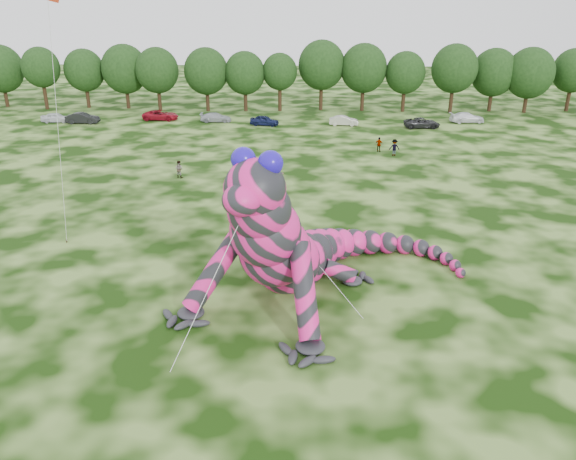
# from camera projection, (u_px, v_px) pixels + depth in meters

# --- Properties ---
(ground) EXTENTS (240.00, 240.00, 0.00)m
(ground) POSITION_uv_depth(u_px,v_px,m) (205.00, 286.00, 34.28)
(ground) COLOR #16330A
(ground) RESTS_ON ground
(inflatable_gecko) EXTENTS (22.49, 24.04, 9.58)m
(inflatable_gecko) POSITION_uv_depth(u_px,v_px,m) (297.00, 211.00, 32.66)
(inflatable_gecko) COLOR #E61D7F
(inflatable_gecko) RESTS_ON ground
(flying_kite) EXTENTS (3.20, 2.91, 17.33)m
(flying_kite) POSITION_uv_depth(u_px,v_px,m) (49.00, 15.00, 32.33)
(flying_kite) COLOR red
(flying_kite) RESTS_ON ground
(tree_2) EXTENTS (7.04, 6.34, 9.64)m
(tree_2) POSITION_uv_depth(u_px,v_px,m) (2.00, 76.00, 88.55)
(tree_2) COLOR black
(tree_2) RESTS_ON ground
(tree_3) EXTENTS (5.81, 5.23, 9.44)m
(tree_3) POSITION_uv_depth(u_px,v_px,m) (43.00, 78.00, 86.70)
(tree_3) COLOR black
(tree_3) RESTS_ON ground
(tree_4) EXTENTS (6.22, 5.60, 9.06)m
(tree_4) POSITION_uv_depth(u_px,v_px,m) (85.00, 78.00, 88.02)
(tree_4) COLOR black
(tree_4) RESTS_ON ground
(tree_5) EXTENTS (7.16, 6.44, 9.80)m
(tree_5) POSITION_uv_depth(u_px,v_px,m) (125.00, 77.00, 87.34)
(tree_5) COLOR black
(tree_5) RESTS_ON ground
(tree_6) EXTENTS (6.52, 5.86, 9.49)m
(tree_6) POSITION_uv_depth(u_px,v_px,m) (158.00, 79.00, 85.53)
(tree_6) COLOR black
(tree_6) RESTS_ON ground
(tree_7) EXTENTS (6.68, 6.01, 9.48)m
(tree_7) POSITION_uv_depth(u_px,v_px,m) (207.00, 80.00, 85.31)
(tree_7) COLOR black
(tree_7) RESTS_ON ground
(tree_8) EXTENTS (6.14, 5.53, 8.94)m
(tree_8) POSITION_uv_depth(u_px,v_px,m) (245.00, 81.00, 85.32)
(tree_8) COLOR black
(tree_8) RESTS_ON ground
(tree_9) EXTENTS (5.27, 4.74, 8.68)m
(tree_9) POSITION_uv_depth(u_px,v_px,m) (280.00, 82.00, 85.47)
(tree_9) COLOR black
(tree_9) RESTS_ON ground
(tree_10) EXTENTS (7.09, 6.38, 10.50)m
(tree_10) POSITION_uv_depth(u_px,v_px,m) (321.00, 75.00, 85.97)
(tree_10) COLOR black
(tree_10) RESTS_ON ground
(tree_11) EXTENTS (7.01, 6.31, 10.07)m
(tree_11) POSITION_uv_depth(u_px,v_px,m) (363.00, 77.00, 85.42)
(tree_11) COLOR black
(tree_11) RESTS_ON ground
(tree_12) EXTENTS (5.99, 5.39, 8.97)m
(tree_12) POSITION_uv_depth(u_px,v_px,m) (405.00, 82.00, 84.93)
(tree_12) COLOR black
(tree_12) RESTS_ON ground
(tree_13) EXTENTS (6.83, 6.15, 10.13)m
(tree_13) POSITION_uv_depth(u_px,v_px,m) (453.00, 79.00, 83.83)
(tree_13) COLOR black
(tree_13) RESTS_ON ground
(tree_14) EXTENTS (6.82, 6.14, 9.40)m
(tree_14) POSITION_uv_depth(u_px,v_px,m) (493.00, 80.00, 85.16)
(tree_14) COLOR black
(tree_14) RESTS_ON ground
(tree_15) EXTENTS (7.17, 6.45, 9.63)m
(tree_15) POSITION_uv_depth(u_px,v_px,m) (529.00, 80.00, 84.02)
(tree_15) COLOR black
(tree_15) RESTS_ON ground
(tree_16) EXTENTS (6.26, 5.63, 9.37)m
(tree_16) POSITION_uv_depth(u_px,v_px,m) (572.00, 80.00, 85.23)
(tree_16) COLOR black
(tree_16) RESTS_ON ground
(car_0) EXTENTS (4.09, 1.84, 1.36)m
(car_0) POSITION_uv_depth(u_px,v_px,m) (56.00, 118.00, 78.84)
(car_0) COLOR silver
(car_0) RESTS_ON ground
(car_1) EXTENTS (4.54, 1.63, 1.49)m
(car_1) POSITION_uv_depth(u_px,v_px,m) (83.00, 118.00, 78.10)
(car_1) COLOR black
(car_1) RESTS_ON ground
(car_2) EXTENTS (5.09, 2.42, 1.40)m
(car_2) POSITION_uv_depth(u_px,v_px,m) (161.00, 115.00, 80.30)
(car_2) COLOR maroon
(car_2) RESTS_ON ground
(car_3) EXTENTS (4.41, 1.94, 1.26)m
(car_3) POSITION_uv_depth(u_px,v_px,m) (216.00, 117.00, 79.17)
(car_3) COLOR #A6ABB0
(car_3) RESTS_ON ground
(car_4) EXTENTS (4.19, 2.29, 1.35)m
(car_4) POSITION_uv_depth(u_px,v_px,m) (265.00, 121.00, 76.95)
(car_4) COLOR #131A43
(car_4) RESTS_ON ground
(car_5) EXTENTS (4.04, 1.65, 1.30)m
(car_5) POSITION_uv_depth(u_px,v_px,m) (344.00, 121.00, 76.95)
(car_5) COLOR #B8B4A9
(car_5) RESTS_ON ground
(car_6) EXTENTS (4.94, 2.53, 1.33)m
(car_6) POSITION_uv_depth(u_px,v_px,m) (422.00, 123.00, 75.54)
(car_6) COLOR #242426
(car_6) RESTS_ON ground
(car_7) EXTENTS (4.99, 2.51, 1.39)m
(car_7) POSITION_uv_depth(u_px,v_px,m) (467.00, 118.00, 78.73)
(car_7) COLOR white
(car_7) RESTS_ON ground
(spectator_3) EXTENTS (1.05, 0.72, 1.66)m
(spectator_3) POSITION_uv_depth(u_px,v_px,m) (379.00, 145.00, 63.75)
(spectator_3) COLOR gray
(spectator_3) RESTS_ON ground
(spectator_5) EXTENTS (1.67, 1.58, 1.88)m
(spectator_5) POSITION_uv_depth(u_px,v_px,m) (276.00, 173.00, 53.02)
(spectator_5) COLOR gray
(spectator_5) RESTS_ON ground
(spectator_1) EXTENTS (1.00, 0.89, 1.70)m
(spectator_1) POSITION_uv_depth(u_px,v_px,m) (179.00, 169.00, 54.54)
(spectator_1) COLOR gray
(spectator_1) RESTS_ON ground
(spectator_2) EXTENTS (1.22, 0.73, 1.86)m
(spectator_2) POSITION_uv_depth(u_px,v_px,m) (394.00, 147.00, 62.09)
(spectator_2) COLOR gray
(spectator_2) RESTS_ON ground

